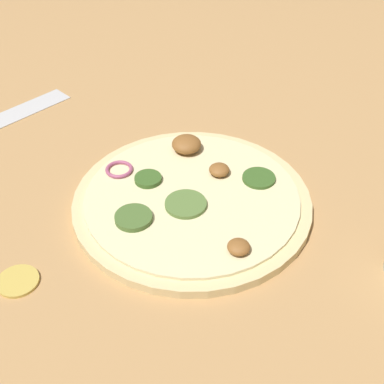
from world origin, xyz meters
The scene contains 3 objects.
ground_plane centered at (0.00, 0.00, 0.00)m, with size 3.00×3.00×0.00m, color tan.
pizza centered at (0.00, 0.00, 0.01)m, with size 0.29×0.29×0.04m.
loose_cap centered at (0.21, -0.07, 0.00)m, with size 0.04×0.04×0.01m.
Camera 1 is at (0.38, 0.31, 0.43)m, focal length 50.00 mm.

